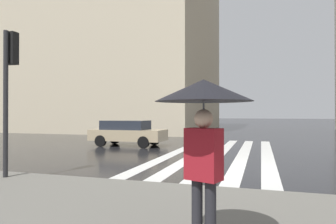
% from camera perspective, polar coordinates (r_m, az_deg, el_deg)
% --- Properties ---
extents(ground_plane, '(220.00, 220.00, 0.00)m').
position_cam_1_polar(ground_plane, '(10.00, 10.66, -10.59)').
color(ground_plane, black).
extents(zebra_crossing, '(13.00, 4.50, 0.01)m').
position_cam_1_polar(zebra_crossing, '(14.00, 10.00, -7.63)').
color(zebra_crossing, silver).
rests_on(zebra_crossing, ground_plane).
extents(haussmann_block_mid, '(19.62, 21.74, 21.91)m').
position_cam_1_polar(haussmann_block_mid, '(37.14, -9.86, 13.60)').
color(haussmann_block_mid, beige).
rests_on(haussmann_block_mid, ground_plane).
extents(traffic_signal_post, '(0.44, 0.30, 3.78)m').
position_cam_1_polar(traffic_signal_post, '(8.94, -27.87, 6.70)').
color(traffic_signal_post, '#232326').
rests_on(traffic_signal_post, sidewalk_pavement).
extents(car_champagne, '(1.85, 4.10, 1.41)m').
position_cam_1_polar(car_champagne, '(16.87, -7.69, -3.83)').
color(car_champagne, tan).
rests_on(car_champagne, ground_plane).
extents(pedestrian_in_red_jacket, '(1.14, 1.14, 2.03)m').
position_cam_1_polar(pedestrian_in_red_jacket, '(3.51, 6.77, 0.75)').
color(pedestrian_in_red_jacket, maroon).
rests_on(pedestrian_in_red_jacket, sidewalk_pavement).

